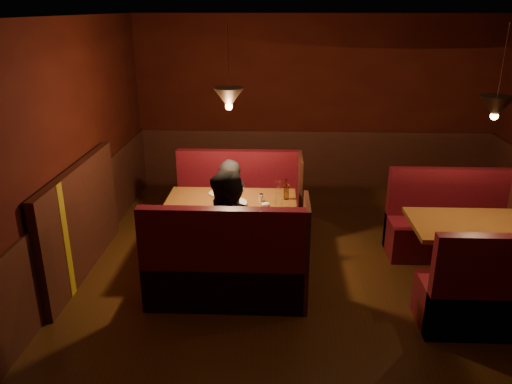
{
  "coord_description": "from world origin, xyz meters",
  "views": [
    {
      "loc": [
        -0.65,
        -4.85,
        2.99
      ],
      "look_at": [
        -0.88,
        0.62,
        0.95
      ],
      "focal_mm": 35.0,
      "sensor_mm": 36.0,
      "label": 1
    }
  ],
  "objects_px": {
    "main_table": "(232,216)",
    "second_bench_far": "(449,228)",
    "diner_a": "(229,190)",
    "main_bench_near": "(227,272)",
    "second_bench_near": "(505,300)",
    "main_bench_far": "(239,209)",
    "diner_b": "(231,218)",
    "second_table": "(473,240)"
  },
  "relations": [
    {
      "from": "main_bench_near",
      "to": "diner_b",
      "type": "height_order",
      "value": "diner_b"
    },
    {
      "from": "second_bench_far",
      "to": "second_bench_near",
      "type": "distance_m",
      "value": 1.66
    },
    {
      "from": "main_table",
      "to": "second_bench_near",
      "type": "xyz_separation_m",
      "value": [
        2.73,
        -1.26,
        -0.29
      ]
    },
    {
      "from": "second_bench_far",
      "to": "diner_b",
      "type": "height_order",
      "value": "diner_b"
    },
    {
      "from": "main_bench_far",
      "to": "diner_a",
      "type": "distance_m",
      "value": 0.51
    },
    {
      "from": "diner_a",
      "to": "main_bench_near",
      "type": "bearing_deg",
      "value": 83.32
    },
    {
      "from": "main_bench_far",
      "to": "diner_a",
      "type": "relative_size",
      "value": 1.11
    },
    {
      "from": "main_table",
      "to": "diner_a",
      "type": "distance_m",
      "value": 0.59
    },
    {
      "from": "second_table",
      "to": "second_bench_near",
      "type": "distance_m",
      "value": 0.86
    },
    {
      "from": "main_table",
      "to": "main_bench_near",
      "type": "distance_m",
      "value": 0.92
    },
    {
      "from": "main_table",
      "to": "second_bench_far",
      "type": "bearing_deg",
      "value": 8.39
    },
    {
      "from": "main_bench_near",
      "to": "diner_a",
      "type": "xyz_separation_m",
      "value": [
        -0.11,
        1.45,
        0.39
      ]
    },
    {
      "from": "second_table",
      "to": "second_bench_far",
      "type": "relative_size",
      "value": 0.9
    },
    {
      "from": "diner_b",
      "to": "diner_a",
      "type": "bearing_deg",
      "value": 106.65
    },
    {
      "from": "diner_b",
      "to": "second_table",
      "type": "bearing_deg",
      "value": 13.59
    },
    {
      "from": "main_bench_near",
      "to": "second_table",
      "type": "xyz_separation_m",
      "value": [
        2.68,
        0.45,
        0.21
      ]
    },
    {
      "from": "main_bench_far",
      "to": "second_bench_far",
      "type": "bearing_deg",
      "value": -9.93
    },
    {
      "from": "second_bench_near",
      "to": "diner_b",
      "type": "height_order",
      "value": "diner_b"
    },
    {
      "from": "main_bench_far",
      "to": "second_bench_near",
      "type": "distance_m",
      "value": 3.45
    },
    {
      "from": "second_bench_far",
      "to": "main_table",
      "type": "bearing_deg",
      "value": -171.61
    },
    {
      "from": "main_bench_near",
      "to": "diner_b",
      "type": "relative_size",
      "value": 0.99
    },
    {
      "from": "main_table",
      "to": "second_bench_far",
      "type": "relative_size",
      "value": 1.01
    },
    {
      "from": "second_bench_near",
      "to": "second_bench_far",
      "type": "bearing_deg",
      "value": 90.0
    },
    {
      "from": "second_table",
      "to": "diner_a",
      "type": "relative_size",
      "value": 0.91
    },
    {
      "from": "diner_a",
      "to": "diner_b",
      "type": "height_order",
      "value": "diner_b"
    },
    {
      "from": "main_table",
      "to": "main_bench_far",
      "type": "height_order",
      "value": "main_bench_far"
    },
    {
      "from": "diner_a",
      "to": "diner_b",
      "type": "relative_size",
      "value": 0.89
    },
    {
      "from": "main_bench_near",
      "to": "second_bench_near",
      "type": "xyz_separation_m",
      "value": [
        2.71,
        -0.37,
        -0.02
      ]
    },
    {
      "from": "main_bench_far",
      "to": "diner_a",
      "type": "xyz_separation_m",
      "value": [
        -0.11,
        -0.31,
        0.39
      ]
    },
    {
      "from": "second_bench_far",
      "to": "diner_b",
      "type": "bearing_deg",
      "value": -160.09
    },
    {
      "from": "second_bench_far",
      "to": "main_bench_near",
      "type": "bearing_deg",
      "value": -154.67
    },
    {
      "from": "second_table",
      "to": "diner_a",
      "type": "bearing_deg",
      "value": 160.37
    },
    {
      "from": "main_table",
      "to": "diner_a",
      "type": "relative_size",
      "value": 1.01
    },
    {
      "from": "main_bench_far",
      "to": "diner_b",
      "type": "height_order",
      "value": "diner_b"
    },
    {
      "from": "diner_b",
      "to": "main_bench_near",
      "type": "bearing_deg",
      "value": -83.01
    },
    {
      "from": "main_bench_far",
      "to": "second_table",
      "type": "distance_m",
      "value": 2.99
    },
    {
      "from": "main_bench_far",
      "to": "second_bench_far",
      "type": "distance_m",
      "value": 2.75
    },
    {
      "from": "main_bench_far",
      "to": "main_bench_near",
      "type": "distance_m",
      "value": 1.76
    },
    {
      "from": "second_bench_far",
      "to": "second_bench_near",
      "type": "relative_size",
      "value": 1.0
    },
    {
      "from": "main_bench_far",
      "to": "second_bench_near",
      "type": "xyz_separation_m",
      "value": [
        2.71,
        -2.13,
        -0.02
      ]
    },
    {
      "from": "main_bench_near",
      "to": "diner_a",
      "type": "height_order",
      "value": "diner_a"
    },
    {
      "from": "main_bench_far",
      "to": "main_bench_near",
      "type": "bearing_deg",
      "value": -90.0
    }
  ]
}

